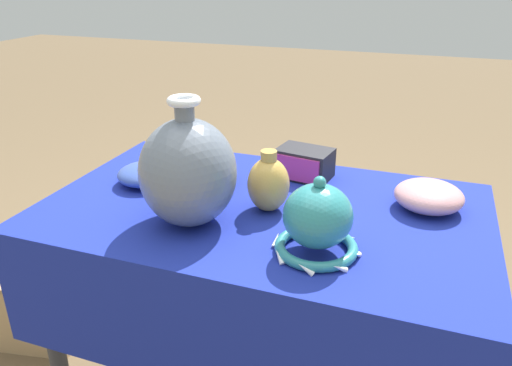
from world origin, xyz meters
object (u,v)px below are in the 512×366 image
at_px(bowl_shallow_rose, 429,196).
at_px(mosaic_tile_box, 304,163).
at_px(vase_tall_bulbous, 188,172).
at_px(vase_dome_bell, 317,222).
at_px(jar_round_ochre, 269,184).
at_px(cup_wide_charcoal, 213,168).
at_px(bowl_shallow_cobalt, 145,174).
at_px(wooden_crate, 25,297).

bearing_deg(bowl_shallow_rose, mosaic_tile_box, 164.74).
relative_size(vase_tall_bulbous, bowl_shallow_rose, 1.80).
distance_m(vase_dome_bell, jar_round_ochre, 0.22).
height_order(vase_tall_bulbous, cup_wide_charcoal, vase_tall_bulbous).
xyz_separation_m(vase_tall_bulbous, bowl_shallow_rose, (0.51, 0.26, -0.09)).
relative_size(vase_tall_bulbous, jar_round_ochre, 1.95).
height_order(cup_wide_charcoal, bowl_shallow_rose, cup_wide_charcoal).
bearing_deg(vase_dome_bell, cup_wide_charcoal, 144.44).
distance_m(vase_tall_bulbous, jar_round_ochre, 0.20).
xyz_separation_m(vase_tall_bulbous, cup_wide_charcoal, (-0.04, 0.22, -0.08)).
height_order(mosaic_tile_box, bowl_shallow_cobalt, mosaic_tile_box).
height_order(mosaic_tile_box, wooden_crate, mosaic_tile_box).
height_order(vase_dome_bell, wooden_crate, vase_dome_bell).
relative_size(cup_wide_charcoal, bowl_shallow_rose, 0.72).
relative_size(vase_tall_bulbous, wooden_crate, 0.62).
relative_size(bowl_shallow_rose, wooden_crate, 0.34).
bearing_deg(bowl_shallow_rose, cup_wide_charcoal, -175.83).
bearing_deg(vase_dome_bell, bowl_shallow_cobalt, 159.95).
bearing_deg(jar_round_ochre, vase_dome_bell, -44.27).
xyz_separation_m(bowl_shallow_rose, wooden_crate, (-1.33, -0.04, -0.60)).
height_order(vase_dome_bell, mosaic_tile_box, vase_dome_bell).
xyz_separation_m(bowl_shallow_cobalt, cup_wide_charcoal, (0.17, 0.06, 0.02)).
bearing_deg(vase_dome_bell, vase_tall_bulbous, 174.41).
xyz_separation_m(vase_tall_bulbous, jar_round_ochre, (0.15, 0.12, -0.06)).
relative_size(cup_wide_charcoal, wooden_crate, 0.25).
bearing_deg(bowl_shallow_cobalt, vase_tall_bulbous, -36.56).
xyz_separation_m(jar_round_ochre, cup_wide_charcoal, (-0.19, 0.09, -0.02)).
xyz_separation_m(vase_dome_bell, jar_round_ochre, (-0.15, 0.15, -0.00)).
bearing_deg(bowl_shallow_cobalt, wooden_crate, 174.49).
bearing_deg(bowl_shallow_rose, vase_dome_bell, -126.09).
distance_m(bowl_shallow_cobalt, wooden_crate, 0.85).
relative_size(vase_dome_bell, bowl_shallow_cobalt, 1.24).
bearing_deg(bowl_shallow_cobalt, mosaic_tile_box, 25.66).
distance_m(mosaic_tile_box, cup_wide_charcoal, 0.25).
bearing_deg(jar_round_ochre, bowl_shallow_cobalt, 174.00).
bearing_deg(vase_dome_bell, wooden_crate, 167.57).
xyz_separation_m(jar_round_ochre, bowl_shallow_rose, (0.36, 0.13, -0.03)).
bearing_deg(jar_round_ochre, bowl_shallow_rose, 20.43).
bearing_deg(vase_dome_bell, mosaic_tile_box, 108.44).
xyz_separation_m(bowl_shallow_cobalt, wooden_crate, (-0.60, 0.06, -0.59)).
bearing_deg(jar_round_ochre, wooden_crate, 174.30).
bearing_deg(wooden_crate, cup_wide_charcoal, -10.54).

